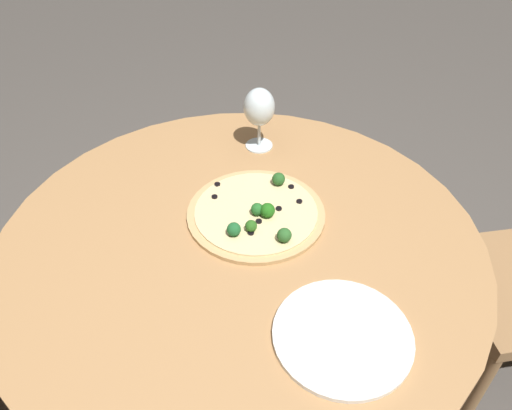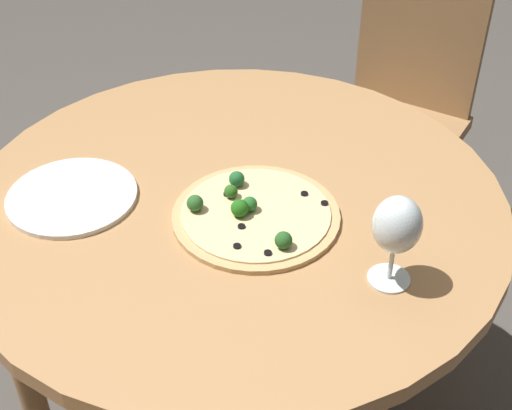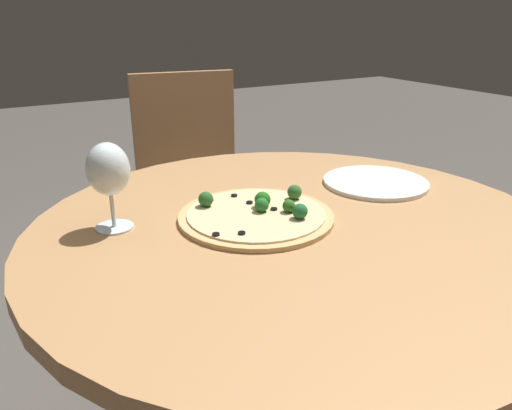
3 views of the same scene
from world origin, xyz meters
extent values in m
cylinder|color=#A87A4C|center=(0.00, 0.00, 0.71)|extent=(1.06, 1.06, 0.04)
cylinder|color=#A87A4C|center=(0.33, -0.33, 0.35)|extent=(0.05, 0.05, 0.69)
cylinder|color=#A87A4C|center=(0.33, 0.33, 0.35)|extent=(0.05, 0.05, 0.69)
cube|color=#997047|center=(0.79, -0.14, 0.41)|extent=(0.46, 0.46, 0.04)
cube|color=#997047|center=(0.97, -0.17, 0.67)|extent=(0.09, 0.38, 0.48)
cylinder|color=#997047|center=(0.65, 0.06, 0.20)|extent=(0.04, 0.04, 0.39)
cylinder|color=#997047|center=(0.59, -0.28, 0.20)|extent=(0.04, 0.04, 0.39)
cylinder|color=#997047|center=(0.99, 0.00, 0.20)|extent=(0.04, 0.04, 0.39)
cylinder|color=#997047|center=(0.93, -0.33, 0.20)|extent=(0.04, 0.04, 0.39)
cylinder|color=tan|center=(0.06, 0.06, 0.73)|extent=(0.31, 0.31, 0.01)
cylinder|color=beige|center=(0.06, 0.06, 0.74)|extent=(0.28, 0.28, 0.00)
sphere|color=#255622|center=(0.14, 0.13, 0.76)|extent=(0.03, 0.03, 0.03)
sphere|color=#295D1C|center=(0.03, 0.00, 0.75)|extent=(0.03, 0.03, 0.03)
sphere|color=#236226|center=(0.06, 0.05, 0.75)|extent=(0.03, 0.03, 0.03)
sphere|color=#1F5C2C|center=(-0.01, 0.00, 0.76)|extent=(0.03, 0.03, 0.03)
sphere|color=#2A5C27|center=(0.08, -0.05, 0.76)|extent=(0.03, 0.03, 0.03)
sphere|color=#206317|center=(0.08, 0.03, 0.76)|extent=(0.03, 0.03, 0.03)
cylinder|color=black|center=(0.16, 0.05, 0.74)|extent=(0.01, 0.01, 0.00)
cylinder|color=black|center=(0.11, 0.04, 0.74)|extent=(0.01, 0.01, 0.00)
cylinder|color=black|center=(0.05, 0.02, 0.74)|extent=(0.01, 0.01, 0.00)
cylinder|color=black|center=(0.00, 0.18, 0.74)|extent=(0.01, 0.01, 0.00)
cylinder|color=black|center=(0.02, -0.01, 0.74)|extent=(0.01, 0.01, 0.00)
cylinder|color=black|center=(-0.02, 0.13, 0.74)|extent=(0.01, 0.01, 0.00)
cylinder|color=black|center=(0.16, 0.11, 0.74)|extent=(0.01, 0.01, 0.00)
cylinder|color=silver|center=(0.16, 0.32, 0.73)|extent=(0.07, 0.07, 0.00)
cylinder|color=silver|center=(0.16, 0.32, 0.76)|extent=(0.01, 0.01, 0.07)
ellipsoid|color=silver|center=(0.16, 0.32, 0.85)|extent=(0.08, 0.08, 0.10)
cylinder|color=silver|center=(0.10, -0.30, 0.73)|extent=(0.25, 0.25, 0.01)
camera|label=1|loc=(-0.22, -0.74, 1.49)|focal=35.00mm
camera|label=2|loc=(1.06, 0.34, 1.57)|focal=50.00mm
camera|label=3|loc=(-0.75, 0.53, 1.12)|focal=35.00mm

